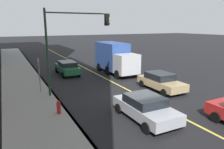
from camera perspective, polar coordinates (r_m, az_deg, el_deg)
ground at (r=16.46m, az=7.46°, el=-5.73°), size 200.00×200.00×0.00m
sidewalk_slab at (r=13.88m, az=-19.74°, el=-9.73°), size 80.00×3.65×0.15m
curb_edge at (r=14.15m, az=-12.65°, el=-8.81°), size 80.00×0.16×0.15m
lane_stripe_center at (r=16.46m, az=7.47°, el=-5.71°), size 80.00×0.16×0.01m
car_tan at (r=18.11m, az=12.90°, el=-1.77°), size 4.38×2.00×1.42m
car_green at (r=23.79m, az=-11.85°, el=1.85°), size 4.41×1.93×1.44m
car_silver at (r=12.42m, az=8.87°, el=-8.60°), size 4.33×2.10×1.37m
truck_blue at (r=23.78m, az=0.76°, el=4.56°), size 6.50×2.40×3.35m
traffic_light_mast at (r=16.32m, az=-10.71°, el=9.90°), size 0.28×5.08×6.43m
street_sign_post at (r=17.35m, az=-18.90°, el=0.39°), size 0.60×0.08×2.85m
fire_hydrant at (r=13.18m, az=-14.05°, el=-8.74°), size 0.24×0.24×0.94m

